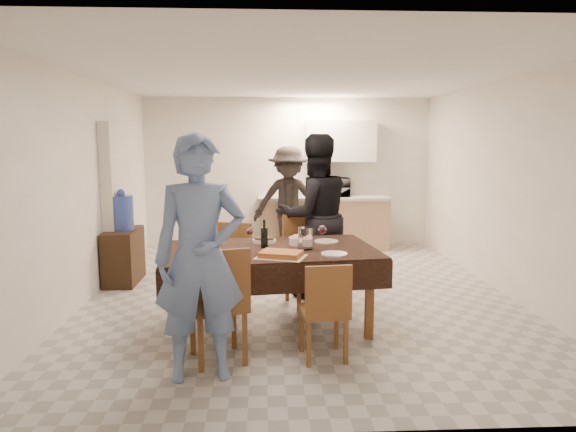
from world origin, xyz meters
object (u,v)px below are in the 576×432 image
person_far (315,216)px  microwave (333,187)px  water_pitcher (305,238)px  person_near (200,258)px  dining_table (270,252)px  wine_bottle (264,234)px  savoury_tart (281,254)px  water_jug (122,213)px  person_kitchen (289,201)px  console (124,256)px

person_far → microwave: bearing=-118.2°
water_pitcher → person_near: 1.35m
microwave → dining_table: bearing=73.3°
wine_bottle → microwave: size_ratio=0.50×
savoury_tart → person_far: bearing=72.5°
person_far → water_jug: bearing=-32.1°
wine_bottle → person_far: (0.60, 1.00, 0.02)m
microwave → person_near: bearing=70.8°
savoury_tart → microwave: bearing=76.1°
water_pitcher → person_kitchen: size_ratio=0.12×
microwave → person_far: person_far is taller
wine_bottle → water_pitcher: 0.41m
wine_bottle → water_pitcher: wine_bottle is taller
person_near → person_far: (1.10, 2.10, 0.01)m
savoury_tart → person_near: 0.94m
console → person_far: 2.62m
water_pitcher → microwave: 3.91m
water_jug → person_far: size_ratio=0.23×
wine_bottle → person_far: 1.17m
water_jug → wine_bottle: bearing=-42.6°
person_near → person_kitchen: (0.90, 4.38, -0.08)m
dining_table → wine_bottle: size_ratio=7.77×
wine_bottle → console: bearing=137.4°
person_far → person_kitchen: (-0.20, 2.28, -0.09)m
water_pitcher → savoury_tart: size_ratio=0.50×
wine_bottle → person_near: size_ratio=0.15×
water_jug → dining_table: bearing=-42.6°
console → water_jug: bearing=0.0°
console → savoury_tart: (2.00, -2.13, 0.48)m
dining_table → person_kitchen: size_ratio=1.25×
dining_table → microwave: size_ratio=3.85×
savoury_tart → wine_bottle: bearing=109.2°
wine_bottle → savoury_tart: 0.47m
dining_table → person_near: person_near is taller
dining_table → console: size_ratio=2.87×
console → water_pitcher: size_ratio=3.53×
water_jug → person_kitchen: 2.75m
console → person_kitchen: person_kitchen is taller
microwave → person_kitchen: 0.92m
console → wine_bottle: wine_bottle is taller
wine_bottle → savoury_tart: bearing=-70.8°
water_pitcher → microwave: bearing=78.4°
console → person_kitchen: size_ratio=0.43×
water_pitcher → savoury_tart: bearing=-127.1°
dining_table → water_jug: size_ratio=4.92×
dining_table → savoury_tart: savoury_tart is taller
person_near → water_pitcher: bearing=39.0°
water_jug → person_far: (2.45, -0.70, 0.04)m
dining_table → console: 2.62m
savoury_tart → person_far: size_ratio=0.22×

